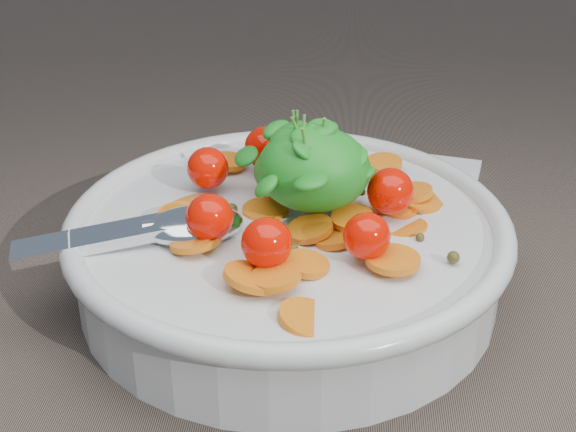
{
  "coord_description": "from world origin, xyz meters",
  "views": [
    {
      "loc": [
        0.01,
        -0.45,
        0.3
      ],
      "look_at": [
        -0.02,
        -0.01,
        0.06
      ],
      "focal_mm": 50.0,
      "sensor_mm": 36.0,
      "label": 1
    }
  ],
  "objects": [
    {
      "name": "napkin",
      "position": [
        0.05,
        0.16,
        0.0
      ],
      "size": [
        0.17,
        0.15,
        0.01
      ],
      "primitive_type": "cube",
      "rotation": [
        0.0,
        0.0,
        -0.23
      ],
      "color": "white",
      "rests_on": "ground"
    },
    {
      "name": "bowl",
      "position": [
        -0.02,
        -0.0,
        0.03
      ],
      "size": [
        0.31,
        0.29,
        0.12
      ],
      "color": "silver",
      "rests_on": "ground"
    },
    {
      "name": "ground",
      "position": [
        0.0,
        0.0,
        0.0
      ],
      "size": [
        6.0,
        6.0,
        0.0
      ],
      "primitive_type": "plane",
      "color": "brown",
      "rests_on": "ground"
    }
  ]
}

